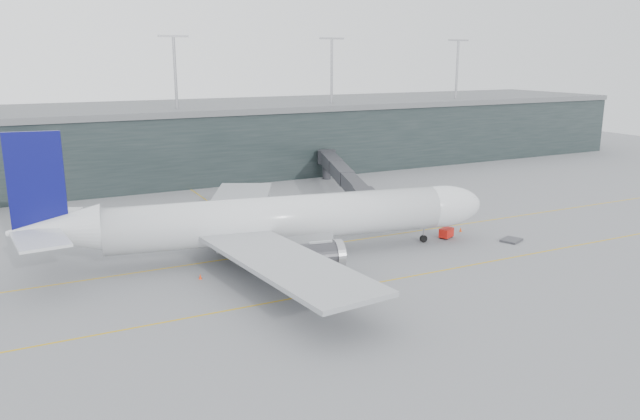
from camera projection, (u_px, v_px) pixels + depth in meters
name	position (u px, v px, depth m)	size (l,w,h in m)	color
ground	(235.00, 248.00, 84.62)	(320.00, 320.00, 0.00)	slate
taxiline_a	(246.00, 256.00, 81.15)	(160.00, 0.25, 0.02)	#BF9611
taxiline_b	(297.00, 298.00, 67.28)	(160.00, 0.25, 0.02)	#BF9611
taxiline_lead_main	(224.00, 212.00, 104.15)	(0.25, 60.00, 0.02)	#BF9611
terminal	(144.00, 142.00, 133.08)	(240.00, 36.00, 29.00)	black
main_aircraft	(276.00, 220.00, 80.21)	(61.26, 56.91, 17.22)	silver
jet_bridge	(329.00, 172.00, 114.52)	(16.09, 43.33, 6.19)	#28282D
gse_cart	(446.00, 233.00, 89.19)	(2.49, 2.11, 1.44)	red
baggage_dolly	(511.00, 240.00, 87.81)	(2.88, 2.30, 0.29)	#36363B
uld_a	(183.00, 229.00, 90.74)	(2.10, 1.82, 1.68)	#333337
uld_b	(188.00, 226.00, 92.06)	(2.04, 1.65, 1.82)	#333337
uld_c	(204.00, 225.00, 92.50)	(2.35, 2.00, 1.91)	#333337
cone_nose	(461.00, 229.00, 92.59)	(0.41, 0.41, 0.66)	#EF430D
cone_wing_stbd	(343.00, 279.00, 71.87)	(0.46, 0.46, 0.74)	#D4660B
cone_wing_port	(254.00, 219.00, 98.48)	(0.40, 0.40, 0.63)	#CB550B
cone_tail	(200.00, 277.00, 72.80)	(0.39, 0.39, 0.63)	#F8380D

